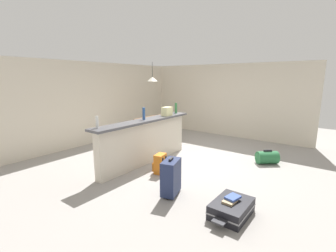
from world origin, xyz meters
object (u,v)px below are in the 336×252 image
object	(u,v)px
grocery_bag	(167,111)
bottle_green	(176,108)
bottle_blue	(144,114)
book_stack	(231,199)
suitcase_flat_black	(231,208)
dining_table	(154,121)
suitcase_upright_navy	(171,177)
bottle_white	(97,122)
backpack_orange	(160,164)
dining_chair_near_partition	(165,127)
pendant_lamp	(152,79)
duffel_bag_green	(267,157)

from	to	relation	value
grocery_bag	bottle_green	bearing A→B (deg)	7.07
bottle_blue	book_stack	distance (m)	2.84
suitcase_flat_black	grocery_bag	bearing A→B (deg)	55.56
dining_table	grocery_bag	bearing A→B (deg)	-126.97
bottle_blue	bottle_green	size ratio (longest dim) A/B	1.00
suitcase_upright_navy	book_stack	bearing A→B (deg)	-88.83
bottle_white	backpack_orange	bearing A→B (deg)	-37.33
bottle_green	dining_chair_near_partition	xyz separation A→B (m)	(0.36, 0.66, -0.69)
suitcase_flat_black	book_stack	world-z (taller)	book_stack
suitcase_flat_black	backpack_orange	size ratio (longest dim) A/B	1.98
pendant_lamp	duffel_bag_green	world-z (taller)	pendant_lamp
dining_chair_near_partition	suitcase_flat_black	world-z (taller)	dining_chair_near_partition
suitcase_flat_black	duffel_bag_green	distance (m)	2.61
grocery_bag	duffel_bag_green	world-z (taller)	grocery_bag
duffel_bag_green	suitcase_upright_navy	size ratio (longest dim) A/B	0.83
bottle_white	book_stack	distance (m)	2.79
book_stack	suitcase_upright_navy	bearing A→B (deg)	91.17
bottle_blue	book_stack	size ratio (longest dim) A/B	0.90
grocery_bag	backpack_orange	world-z (taller)	grocery_bag
dining_table	dining_chair_near_partition	distance (m)	0.56
backpack_orange	suitcase_upright_navy	world-z (taller)	suitcase_upright_navy
pendant_lamp	duffel_bag_green	size ratio (longest dim) A/B	1.12
bottle_white	duffel_bag_green	bearing A→B (deg)	-39.58
bottle_white	grocery_bag	bearing A→B (deg)	-3.74
dining_table	pendant_lamp	xyz separation A→B (m)	(-0.02, 0.02, 1.34)
bottle_green	duffel_bag_green	bearing A→B (deg)	-80.08
bottle_white	dining_table	bearing A→B (deg)	20.49
bottle_blue	backpack_orange	distance (m)	1.24
dining_table	suitcase_upright_navy	distance (m)	3.77
bottle_white	pendant_lamp	size ratio (longest dim) A/B	0.37
bottle_green	bottle_white	bearing A→B (deg)	178.34
dining_table	pendant_lamp	bearing A→B (deg)	136.69
suitcase_flat_black	dining_chair_near_partition	bearing A→B (deg)	51.45
grocery_bag	dining_chair_near_partition	xyz separation A→B (m)	(0.85, 0.72, -0.66)
bottle_white	suitcase_flat_black	bearing A→B (deg)	-82.18
dining_chair_near_partition	duffel_bag_green	distance (m)	3.06
bottle_blue	suitcase_flat_black	distance (m)	2.90
pendant_lamp	book_stack	size ratio (longest dim) A/B	2.01
duffel_bag_green	pendant_lamp	bearing A→B (deg)	89.63
bottle_blue	dining_table	xyz separation A→B (m)	(1.76, 1.20, -0.56)
bottle_white	suitcase_upright_navy	xyz separation A→B (m)	(0.34, -1.52, -0.85)
grocery_bag	suitcase_flat_black	distance (m)	3.19
backpack_orange	bottle_white	bearing A→B (deg)	142.67
bottle_white	dining_chair_near_partition	world-z (taller)	bottle_white
backpack_orange	book_stack	size ratio (longest dim) A/B	1.34
bottle_white	backpack_orange	size ratio (longest dim) A/B	0.56
bottle_green	dining_table	xyz separation A→B (m)	(0.46, 1.20, -0.56)
pendant_lamp	suitcase_flat_black	world-z (taller)	pendant_lamp
bottle_blue	bottle_green	distance (m)	1.31
dining_chair_near_partition	backpack_orange	bearing A→B (deg)	-145.19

